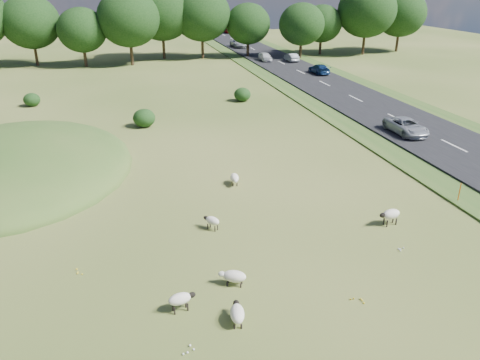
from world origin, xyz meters
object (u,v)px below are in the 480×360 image
car_0 (292,57)px  car_2 (265,57)px  sheep_0 (212,221)px  car_1 (228,30)px  car_6 (239,43)px  sheep_5 (391,214)px  car_4 (406,126)px  car_7 (319,69)px  sheep_4 (235,178)px  sheep_2 (181,299)px  marker_post (459,193)px  sheep_1 (237,313)px  sheep_3 (234,276)px

car_0 → car_2: size_ratio=0.99×
sheep_0 → car_1: bearing=-52.6°
car_1 → car_6: size_ratio=0.93×
sheep_0 → car_6: 68.98m
car_0 → car_2: bearing=-22.1°
sheep_5 → car_0: (13.18, 50.38, 0.23)m
car_4 → car_7: size_ratio=1.05×
sheep_0 → car_7: 43.95m
sheep_4 → sheep_5: 9.80m
sheep_2 → car_1: car_1 is taller
marker_post → sheep_1: 16.54m
sheep_4 → car_7: (19.84, 32.56, 0.43)m
car_1 → car_7: car_1 is taller
sheep_2 → car_6: bearing=63.4°
car_2 → sheep_2: bearing=-110.5°
sheep_1 → car_2: size_ratio=0.34×
sheep_4 → sheep_5: sheep_5 is taller
car_0 → car_7: car_7 is taller
sheep_1 → car_4: 26.66m
marker_post → sheep_5: 5.55m
sheep_4 → car_7: 38.13m
car_0 → sheep_2: bearing=65.5°
sheep_3 → car_1: size_ratio=0.26×
sheep_5 → sheep_0: bearing=-20.0°
sheep_4 → car_2: (16.04, 44.73, 0.44)m
car_2 → car_1: bearing=84.8°
car_4 → car_7: car_4 is taller
sheep_4 → marker_post: bearing=72.4°
sheep_5 → car_7: car_7 is taller
car_2 → sheep_5: bearing=-100.2°
marker_post → car_6: 67.00m
sheep_2 → car_0: car_0 is taller
car_4 → marker_post: bearing=-108.9°
marker_post → car_4: size_ratio=0.27×
sheep_2 → car_2: (21.02, 56.09, 0.32)m
sheep_5 → car_6: size_ratio=0.25×
sheep_4 → sheep_3: bearing=-6.3°
sheep_3 → car_7: car_7 is taller
sheep_0 → sheep_3: size_ratio=0.78×
sheep_5 → marker_post: bearing=-173.0°
sheep_2 → car_2: 59.90m
sheep_5 → car_2: car_2 is taller
sheep_4 → car_2: bearing=168.2°
sheep_0 → car_7: bearing=-69.4°
sheep_1 → sheep_0: bearing=5.8°
sheep_0 → sheep_1: bearing=137.1°
marker_post → car_4: 12.43m
sheep_2 → sheep_5: (11.64, 4.18, 0.07)m
sheep_4 → car_4: 17.14m
sheep_0 → car_1: (22.35, 91.49, 0.45)m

